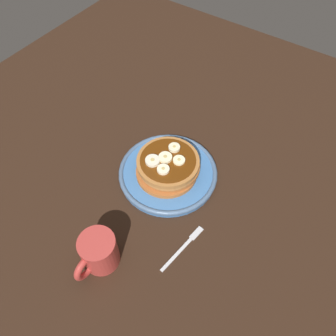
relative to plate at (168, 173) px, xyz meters
The scene contains 10 objects.
ground_plane 2.60cm from the plate, ahead, with size 140.00×140.00×3.00cm, color black.
plate is the anchor object (origin of this frame).
pancake_stack 2.82cm from the plate, 14.78° to the right, with size 15.68×15.19×4.48cm.
banana_slice_0 5.40cm from the plate, 104.24° to the right, with size 3.19×3.19×0.93cm.
banana_slice_1 5.85cm from the plate, 116.44° to the left, with size 2.79×2.79×0.79cm.
banana_slice_2 6.45cm from the plate, 46.79° to the right, with size 3.38×3.38×0.98cm.
banana_slice_3 6.50cm from the plate, 169.55° to the right, with size 2.73×2.73×0.99cm.
banana_slice_4 6.20cm from the plate, 14.60° to the left, with size 2.84×2.84×0.91cm.
coffee_mug 25.66cm from the plate, ahead, with size 10.50×7.38×8.11cm.
fork 18.72cm from the plate, 45.25° to the left, with size 13.01×2.72×0.50cm.
Camera 1 is at (39.19, 26.81, 67.11)cm, focal length 36.02 mm.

